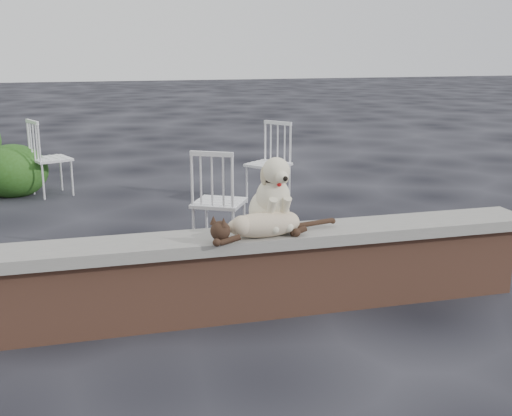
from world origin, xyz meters
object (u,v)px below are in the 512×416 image
object	(u,v)px
dog	(269,192)
chair_d	(268,163)
chair_c	(219,201)
chair_e	(51,158)
cat	(264,223)

from	to	relation	value
dog	chair_d	world-z (taller)	dog
dog	chair_c	xyz separation A→B (m)	(-0.06, 1.36, -0.38)
dog	chair_e	size ratio (longest dim) A/B	0.56
cat	dog	bearing A→B (deg)	54.29
chair_c	cat	bearing A→B (deg)	118.65
chair_d	chair_c	world-z (taller)	same
dog	chair_c	bearing A→B (deg)	84.96
cat	chair_e	xyz separation A→B (m)	(-1.51, 4.24, -0.20)
chair_e	chair_d	distance (m)	2.69
dog	chair_c	size ratio (longest dim) A/B	0.56
cat	chair_d	xyz separation A→B (m)	(0.96, 3.19, -0.20)
dog	chair_e	xyz separation A→B (m)	(-1.59, 4.09, -0.38)
chair_e	chair_d	size ratio (longest dim) A/B	1.00
chair_e	chair_d	world-z (taller)	same
dog	cat	world-z (taller)	dog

